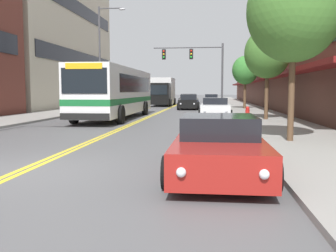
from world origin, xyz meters
TOP-DOWN VIEW (x-y plane):
  - ground_plane at (0.00, 37.00)m, footprint 240.00×240.00m
  - sidewalk_left at (-7.43, 37.00)m, footprint 3.87×106.00m
  - sidewalk_right at (7.43, 37.00)m, footprint 3.87×106.00m
  - centre_line at (0.00, 37.00)m, footprint 0.34×106.00m
  - storefront_row_right at (13.59, 37.00)m, footprint 9.10×68.00m
  - city_bus at (-1.85, 15.72)m, footprint 2.85×12.22m
  - car_silver_parked_left_mid at (-4.31, 33.39)m, footprint 2.00×4.17m
  - car_red_parked_right_foreground at (4.31, 0.17)m, footprint 2.07×4.57m
  - car_white_parked_right_mid at (4.43, 16.25)m, footprint 2.03×4.33m
  - car_slate_blue_parked_right_far at (4.28, 43.12)m, footprint 2.17×4.26m
  - car_beige_moving_lead at (1.70, 36.30)m, footprint 2.13×4.74m
  - car_dark_grey_moving_second at (0.52, 49.13)m, footprint 2.07×4.88m
  - car_black_moving_third at (2.10, 27.74)m, footprint 1.99×4.15m
  - box_truck at (-1.46, 36.01)m, footprint 2.65×7.24m
  - traffic_signal_mast at (2.96, 26.97)m, footprint 6.42×0.38m
  - street_lamp_left_far at (-5.00, 23.71)m, footprint 2.35×0.28m
  - street_tree_right_near at (6.75, 4.82)m, footprint 3.00×3.00m
  - street_tree_right_mid at (7.33, 14.25)m, footprint 2.61×2.61m
  - street_tree_right_far at (7.33, 27.74)m, footprint 2.41×2.41m
  - fire_hydrant at (5.95, 10.86)m, footprint 0.29×0.21m

SIDE VIEW (x-z plane):
  - ground_plane at x=0.00m, z-range 0.00..0.00m
  - centre_line at x=0.00m, z-range 0.00..0.01m
  - sidewalk_left at x=-7.43m, z-range 0.00..0.13m
  - sidewalk_right at x=7.43m, z-range 0.00..0.13m
  - fire_hydrant at x=5.95m, z-range 0.12..1.00m
  - car_red_parked_right_foreground at x=4.31m, z-range -0.04..1.19m
  - car_dark_grey_moving_second at x=0.52m, z-range -0.04..1.22m
  - car_silver_parked_left_mid at x=-4.31m, z-range -0.04..1.23m
  - car_slate_blue_parked_right_far at x=4.28m, z-range -0.05..1.24m
  - car_white_parked_right_mid at x=4.43m, z-range -0.03..1.28m
  - car_beige_moving_lead at x=1.70m, z-range -0.05..1.35m
  - car_black_moving_third at x=2.10m, z-range -0.05..1.36m
  - box_truck at x=-1.46m, z-range 0.02..3.29m
  - city_bus at x=-1.85m, z-range 0.21..3.34m
  - street_tree_right_far at x=7.33m, z-range 1.21..6.08m
  - storefront_row_right at x=13.59m, z-range 0.00..7.48m
  - street_tree_right_mid at x=7.33m, z-range 1.28..6.49m
  - street_tree_right_near at x=6.75m, z-range 1.39..7.23m
  - traffic_signal_mast at x=2.96m, z-range 1.31..7.37m
  - street_lamp_left_far at x=-5.00m, z-range 0.78..9.61m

